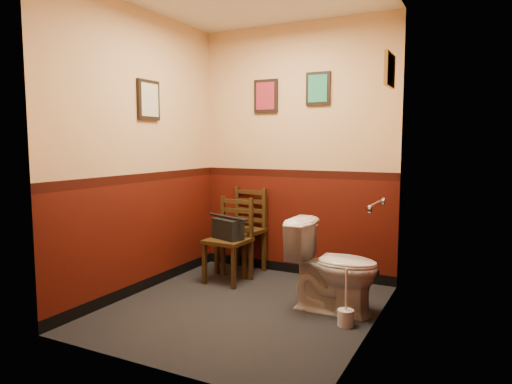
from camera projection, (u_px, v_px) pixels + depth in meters
floor at (243, 308)px, 4.00m from camera, size 2.20×2.40×0.00m
wall_back at (296, 151)px, 4.92m from camera, size 2.20×0.00×2.70m
wall_front at (149, 158)px, 2.79m from camera, size 2.20×0.00×2.70m
wall_left at (141, 152)px, 4.35m from camera, size 0.00×2.40×2.70m
wall_right at (374, 155)px, 3.36m from camera, size 0.00×2.40×2.70m
grab_bar at (375, 205)px, 3.64m from camera, size 0.05×0.56×0.06m
framed_print_back_a at (266, 96)px, 4.99m from camera, size 0.28×0.04×0.36m
framed_print_back_b at (318, 89)px, 4.72m from camera, size 0.26×0.04×0.34m
framed_print_left at (149, 100)px, 4.37m from camera, size 0.04×0.30×0.38m
framed_print_right at (389, 70)px, 3.82m from camera, size 0.04×0.34×0.28m
toilet at (334, 267)px, 3.90m from camera, size 0.79×0.44×0.77m
toilet_brush at (346, 316)px, 3.61m from camera, size 0.13×0.13×0.46m
chair_left at (243, 230)px, 5.08m from camera, size 0.49×0.49×0.94m
chair_right at (230, 240)px, 4.74m from camera, size 0.42×0.42×0.87m
handbag at (228, 229)px, 4.69m from camera, size 0.37×0.27×0.24m
tp_stack at (310, 275)px, 4.71m from camera, size 0.23×0.12×0.20m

